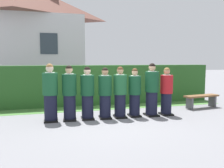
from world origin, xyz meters
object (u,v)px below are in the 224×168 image
student_front_row_6 (152,91)px  student_front_row_4 (120,93)px  student_front_row_5 (135,94)px  student_front_row_2 (87,94)px  student_in_red_blazer (166,92)px  wooden_bench (201,99)px  student_front_row_1 (69,94)px  student_front_row_0 (50,94)px  student_front_row_3 (105,94)px

student_front_row_6 → student_front_row_4: bearing=177.4°
student_front_row_4 → student_front_row_5: 0.49m
student_front_row_2 → student_in_red_blazer: size_ratio=1.03×
wooden_bench → student_front_row_1: bearing=-174.0°
student_front_row_0 → student_front_row_3: size_ratio=1.08×
student_front_row_4 → student_front_row_6: student_front_row_6 is taller
student_front_row_0 → student_front_row_4: 2.09m
student_front_row_4 → student_front_row_5: student_front_row_4 is taller
student_front_row_1 → student_in_red_blazer: size_ratio=1.06×
wooden_bench → student_front_row_5: bearing=-168.6°
student_front_row_2 → student_front_row_3: 0.54m
student_front_row_0 → student_front_row_5: (2.57, -0.08, -0.08)m
student_front_row_6 → wooden_bench: 2.45m
student_front_row_3 → student_front_row_4: student_front_row_4 is taller
student_in_red_blazer → student_front_row_4: bearing=177.6°
student_front_row_5 → student_front_row_2: bearing=178.7°
student_front_row_3 → student_front_row_6: 1.52m
student_front_row_5 → wooden_bench: student_front_row_5 is taller
student_front_row_5 → student_front_row_1: bearing=178.2°
student_front_row_0 → student_front_row_1: bearing=-1.5°
student_front_row_2 → student_front_row_5: (1.49, -0.03, -0.03)m
student_front_row_0 → student_front_row_5: bearing=-1.7°
wooden_bench → student_front_row_0: bearing=-174.7°
student_front_row_3 → wooden_bench: 3.90m
student_front_row_4 → student_front_row_6: (1.04, -0.05, 0.05)m
student_front_row_0 → wooden_bench: bearing=5.3°
student_front_row_6 → student_front_row_5: bearing=173.9°
student_front_row_3 → student_in_red_blazer: bearing=-2.1°
student_front_row_2 → wooden_bench: (4.37, 0.55, -0.41)m
student_front_row_1 → student_front_row_2: (0.53, -0.03, -0.02)m
student_front_row_3 → student_front_row_1: bearing=176.5°
student_front_row_4 → wooden_bench: 3.44m
student_front_row_2 → student_front_row_4: (1.01, -0.05, -0.00)m
student_front_row_1 → student_front_row_2: bearing=-3.0°
student_front_row_6 → wooden_bench: student_front_row_6 is taller
student_front_row_1 → student_front_row_3: (1.07, -0.07, -0.04)m
student_front_row_6 → student_front_row_1: bearing=177.3°
student_front_row_6 → wooden_bench: bearing=15.5°
student_front_row_0 → student_front_row_3: (1.61, -0.08, -0.06)m
student_front_row_0 → student_front_row_1: (0.55, -0.01, -0.03)m
student_front_row_3 → wooden_bench: (3.83, 0.58, -0.39)m
student_front_row_3 → student_front_row_5: size_ratio=1.02×
student_front_row_3 → student_in_red_blazer: (2.03, -0.08, -0.01)m
student_front_row_4 → wooden_bench: (3.36, 0.59, -0.40)m
student_front_row_4 → student_in_red_blazer: 1.55m
student_front_row_1 → student_in_red_blazer: 3.10m
student_front_row_3 → student_front_row_6: bearing=-2.2°
student_front_row_4 → student_front_row_5: size_ratio=1.04×
student_front_row_2 → wooden_bench: 4.42m
student_front_row_0 → student_front_row_1: student_front_row_0 is taller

